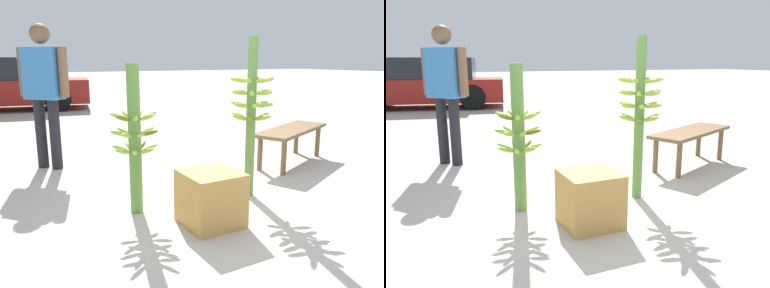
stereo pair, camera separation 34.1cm
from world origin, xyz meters
The scene contains 7 objects.
ground_plane centered at (0.00, 0.00, 0.00)m, with size 80.00×80.00×0.00m, color #B2AA9E.
banana_stalk_left centered at (-0.61, 0.33, 0.65)m, with size 0.41×0.41×1.27m.
banana_stalk_center centered at (0.50, 0.19, 0.83)m, with size 0.43×0.43×1.51m.
vendor_person centered at (-1.05, 2.14, 1.01)m, with size 0.54×0.57×1.71m.
market_bench centered at (1.70, 0.88, 0.38)m, with size 1.39×0.91×0.45m.
parked_car centered at (-1.08, 8.46, 0.66)m, with size 4.42×2.47×1.36m.
produce_crate centered at (-0.18, -0.19, 0.22)m, with size 0.44×0.44×0.44m.
Camera 1 is at (-1.68, -2.58, 1.30)m, focal length 35.00 mm.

